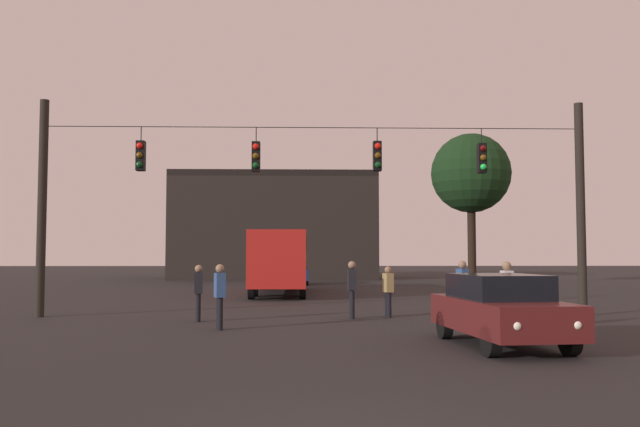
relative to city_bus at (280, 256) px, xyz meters
name	(u,v)px	position (x,y,z in m)	size (l,w,h in m)	color
ground_plane	(310,296)	(1.45, -2.02, -1.87)	(168.00, 168.00, 0.00)	black
overhead_signal_span	(314,193)	(1.45, -12.31, 2.03)	(17.43, 0.44, 6.85)	black
city_bus	(280,256)	(0.00, 0.00, 0.00)	(2.58, 11.01, 3.00)	#B21E19
car_near_right	(501,309)	(5.27, -19.35, -1.07)	(2.21, 4.46, 1.52)	#511919
car_far_left	(294,272)	(0.55, 9.89, -1.07)	(1.91, 4.38, 1.52)	navy
pedestrian_crossing_left	(220,293)	(-1.08, -16.05, -0.91)	(0.34, 0.42, 1.69)	black
pedestrian_crossing_center	(388,289)	(3.73, -12.74, -0.98)	(0.33, 0.41, 1.58)	black
pedestrian_crossing_right	(198,290)	(-1.95, -13.90, -0.94)	(0.29, 0.39, 1.64)	black
pedestrian_near_bus	(507,291)	(6.32, -16.43, -0.86)	(0.26, 0.37, 1.77)	black
pedestrian_trailing	(463,287)	(5.75, -14.01, -0.86)	(0.34, 0.41, 1.77)	black
pedestrian_far_side	(352,286)	(2.58, -13.12, -0.87)	(0.26, 0.37, 1.74)	black
corner_building	(276,227)	(-1.10, 22.50, 2.35)	(16.13, 10.34, 8.43)	black
tree_left_silhouette	(471,174)	(12.23, 10.24, 5.40)	(5.23, 5.23, 9.93)	black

